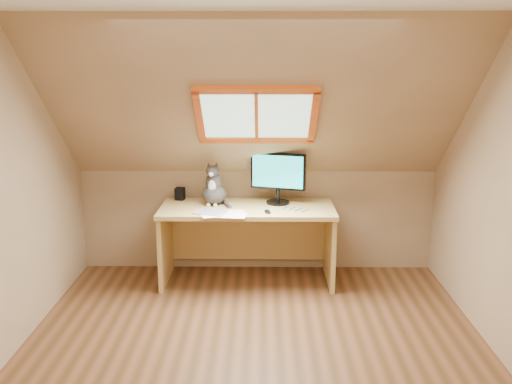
{
  "coord_description": "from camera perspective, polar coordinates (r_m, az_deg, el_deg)",
  "views": [
    {
      "loc": [
        0.05,
        -3.75,
        2.12
      ],
      "look_at": [
        -0.0,
        1.0,
        0.97
      ],
      "focal_mm": 40.0,
      "sensor_mm": 36.0,
      "label": 1
    }
  ],
  "objects": [
    {
      "name": "cat",
      "position": [
        5.37,
        -4.24,
        0.31
      ],
      "size": [
        0.26,
        0.3,
        0.42
      ],
      "color": "#45403D",
      "rests_on": "desk"
    },
    {
      "name": "room_shell",
      "position": [
        3.72,
        -0.15,
        2.95
      ],
      "size": [
        3.52,
        3.52,
        2.41
      ],
      "color": "tan",
      "rests_on": "ground"
    },
    {
      "name": "cables",
      "position": [
        5.2,
        2.91,
        -1.77
      ],
      "size": [
        0.51,
        0.26,
        0.01
      ],
      "color": "silver",
      "rests_on": "desk"
    },
    {
      "name": "monitor",
      "position": [
        5.36,
        2.23,
        1.74
      ],
      "size": [
        0.52,
        0.22,
        0.49
      ],
      "color": "black",
      "rests_on": "desk"
    },
    {
      "name": "mouse",
      "position": [
        5.09,
        1.14,
        -1.95
      ],
      "size": [
        0.07,
        0.11,
        0.03
      ],
      "primitive_type": "ellipsoid",
      "rotation": [
        0.0,
        0.0,
        0.24
      ],
      "color": "black",
      "rests_on": "desk"
    },
    {
      "name": "graphics_tablet",
      "position": [
        5.11,
        -4.52,
        -2.04
      ],
      "size": [
        0.33,
        0.29,
        0.01
      ],
      "primitive_type": "cube",
      "rotation": [
        0.0,
        0.0,
        -0.37
      ],
      "color": "#B2B2B7",
      "rests_on": "desk"
    },
    {
      "name": "ground",
      "position": [
        4.31,
        -0.12,
        -15.88
      ],
      "size": [
        3.5,
        3.5,
        0.0
      ],
      "primitive_type": "plane",
      "color": "brown",
      "rests_on": "ground"
    },
    {
      "name": "papers",
      "position": [
        5.07,
        -2.78,
        -2.19
      ],
      "size": [
        0.35,
        0.3,
        0.01
      ],
      "color": "white",
      "rests_on": "desk"
    },
    {
      "name": "desk",
      "position": [
        5.44,
        -0.85,
        -3.56
      ],
      "size": [
        1.62,
        0.71,
        0.74
      ],
      "color": "tan",
      "rests_on": "ground"
    },
    {
      "name": "desk_speaker",
      "position": [
        5.6,
        -7.61,
        -0.17
      ],
      "size": [
        0.1,
        0.1,
        0.12
      ],
      "primitive_type": "cube",
      "rotation": [
        0.0,
        0.0,
        -0.2
      ],
      "color": "black",
      "rests_on": "desk"
    }
  ]
}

